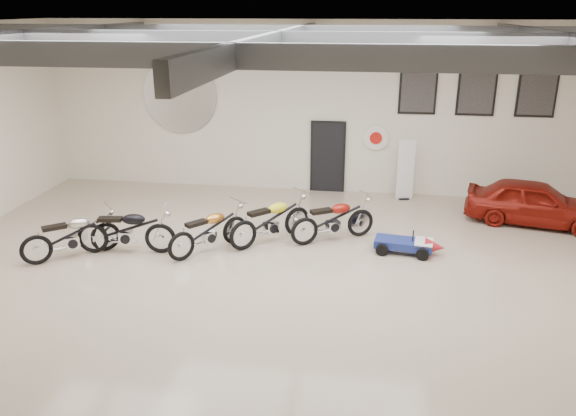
# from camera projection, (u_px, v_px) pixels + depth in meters

# --- Properties ---
(floor) EXTENTS (16.00, 12.00, 0.01)m
(floor) POSITION_uv_depth(u_px,v_px,m) (280.00, 277.00, 11.73)
(floor) COLOR tan
(floor) RESTS_ON ground
(ceiling) EXTENTS (16.00, 12.00, 0.01)m
(ceiling) POSITION_uv_depth(u_px,v_px,m) (278.00, 26.00, 10.04)
(ceiling) COLOR slate
(ceiling) RESTS_ON back_wall
(back_wall) EXTENTS (16.00, 0.02, 5.00)m
(back_wall) POSITION_uv_depth(u_px,v_px,m) (312.00, 109.00, 16.47)
(back_wall) COLOR beige
(back_wall) RESTS_ON floor
(ceiling_beams) EXTENTS (15.80, 11.80, 0.32)m
(ceiling_beams) POSITION_uv_depth(u_px,v_px,m) (278.00, 40.00, 10.12)
(ceiling_beams) COLOR #54575B
(ceiling_beams) RESTS_ON ceiling
(door) EXTENTS (0.92, 0.08, 2.10)m
(door) POSITION_uv_depth(u_px,v_px,m) (328.00, 158.00, 16.84)
(door) COLOR black
(door) RESTS_ON back_wall
(logo_plaque) EXTENTS (2.30, 0.06, 1.16)m
(logo_plaque) POSITION_uv_depth(u_px,v_px,m) (180.00, 96.00, 16.88)
(logo_plaque) COLOR silver
(logo_plaque) RESTS_ON back_wall
(poster_left) EXTENTS (1.05, 0.08, 1.35)m
(poster_left) POSITION_uv_depth(u_px,v_px,m) (418.00, 90.00, 15.81)
(poster_left) COLOR black
(poster_left) RESTS_ON back_wall
(poster_mid) EXTENTS (1.05, 0.08, 1.35)m
(poster_mid) POSITION_uv_depth(u_px,v_px,m) (477.00, 91.00, 15.59)
(poster_mid) COLOR black
(poster_mid) RESTS_ON back_wall
(poster_right) EXTENTS (1.05, 0.08, 1.35)m
(poster_right) POSITION_uv_depth(u_px,v_px,m) (537.00, 93.00, 15.37)
(poster_right) COLOR black
(poster_right) RESTS_ON back_wall
(oil_sign) EXTENTS (0.72, 0.10, 0.72)m
(oil_sign) POSITION_uv_depth(u_px,v_px,m) (376.00, 138.00, 16.43)
(oil_sign) COLOR white
(oil_sign) RESTS_ON back_wall
(banner_stand) EXTENTS (0.53, 0.31, 1.81)m
(banner_stand) POSITION_uv_depth(u_px,v_px,m) (406.00, 169.00, 16.15)
(banner_stand) COLOR white
(banner_stand) RESTS_ON floor
(motorcycle_silver) EXTENTS (2.05, 1.84, 1.10)m
(motorcycle_silver) POSITION_uv_depth(u_px,v_px,m) (71.00, 235.00, 12.46)
(motorcycle_silver) COLOR silver
(motorcycle_silver) RESTS_ON floor
(motorcycle_black) EXTENTS (2.28, 0.99, 1.14)m
(motorcycle_black) POSITION_uv_depth(u_px,v_px,m) (126.00, 229.00, 12.68)
(motorcycle_black) COLOR silver
(motorcycle_black) RESTS_ON floor
(motorcycle_gold) EXTENTS (1.84, 2.00, 1.08)m
(motorcycle_gold) POSITION_uv_depth(u_px,v_px,m) (209.00, 230.00, 12.76)
(motorcycle_gold) COLOR silver
(motorcycle_gold) RESTS_ON floor
(motorcycle_yellow) EXTENTS (2.06, 2.04, 1.15)m
(motorcycle_yellow) POSITION_uv_depth(u_px,v_px,m) (271.00, 219.00, 13.27)
(motorcycle_yellow) COLOR silver
(motorcycle_yellow) RESTS_ON floor
(motorcycle_red) EXTENTS (2.17, 1.64, 1.11)m
(motorcycle_red) POSITION_uv_depth(u_px,v_px,m) (333.00, 219.00, 13.36)
(motorcycle_red) COLOR silver
(motorcycle_red) RESTS_ON floor
(go_kart) EXTENTS (1.67, 0.93, 0.58)m
(go_kart) POSITION_uv_depth(u_px,v_px,m) (410.00, 241.00, 12.75)
(go_kart) COLOR navy
(go_kart) RESTS_ON floor
(vintage_car) EXTENTS (2.06, 3.61, 1.16)m
(vintage_car) POSITION_uv_depth(u_px,v_px,m) (534.00, 202.00, 14.42)
(vintage_car) COLOR maroon
(vintage_car) RESTS_ON floor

